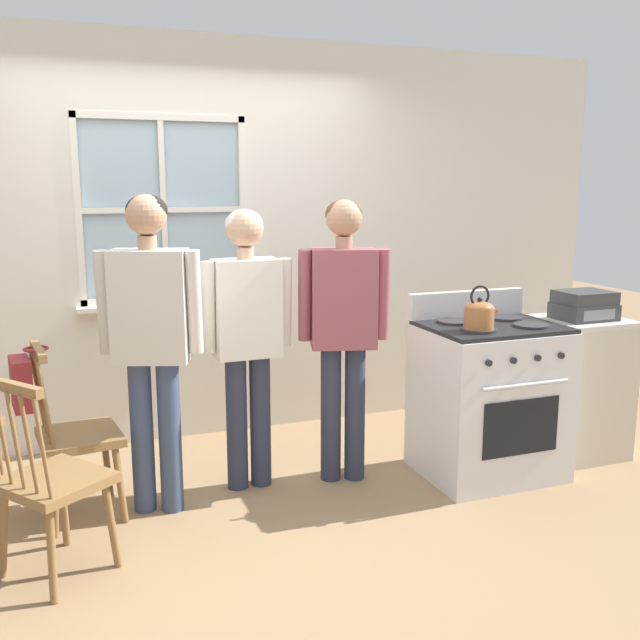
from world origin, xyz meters
The scene contains 13 objects.
ground_plane centered at (0.00, 0.00, 0.00)m, with size 16.00×16.00×0.00m, color #937551.
wall_back centered at (0.01, 1.40, 1.34)m, with size 6.40×0.16×2.70m.
chair_by_window centered at (-0.80, 0.35, 0.44)m, with size 0.45×0.47×0.94m.
chair_near_stove centered at (-0.93, -0.22, 0.44)m, with size 0.57×0.58×0.94m.
person_elderly_left centered at (-0.40, 0.28, 1.03)m, with size 0.54×0.33×1.69m.
person_teen_center centered at (0.14, 0.41, 0.97)m, with size 0.52×0.23×1.60m.
person_adult_right centered at (0.69, 0.31, 1.00)m, with size 0.53×0.30×1.65m.
stove centered at (1.55, 0.09, 0.47)m, with size 0.79×0.68×1.08m.
kettle centered at (1.37, -0.04, 1.02)m, with size 0.21×0.17×0.25m.
potted_plant centered at (0.10, 1.31, 1.04)m, with size 0.14×0.14×0.25m.
handbag centered at (-1.04, 0.32, 0.77)m, with size 0.21×0.23×0.31m.
side_counter centered at (2.26, 0.16, 0.45)m, with size 0.55×0.50×0.90m.
stereo centered at (2.26, 0.14, 0.99)m, with size 0.34×0.29×0.18m.
Camera 1 is at (-0.84, -3.41, 1.74)m, focal length 40.00 mm.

